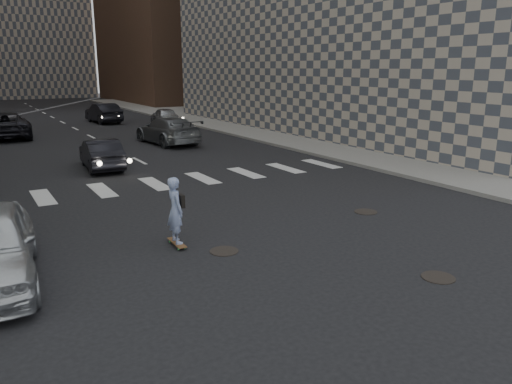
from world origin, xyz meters
TOP-DOWN VIEW (x-y plane):
  - ground at (0.00, 0.00)m, footprint 160.00×160.00m
  - sidewalk_right at (14.50, 20.00)m, footprint 13.00×80.00m
  - manhole_a at (1.20, -2.50)m, footprint 0.70×0.70m
  - manhole_b at (-2.00, 1.20)m, footprint 0.70×0.70m
  - manhole_c at (3.30, 2.00)m, footprint 0.70×0.70m
  - skateboarder at (-2.83, 2.16)m, footprint 0.44×0.89m
  - traffic_car_a at (-2.00, 13.00)m, footprint 1.69×4.08m
  - traffic_car_b at (3.18, 18.56)m, footprint 2.60×5.51m
  - traffic_car_c at (-4.74, 26.00)m, footprint 2.87×5.91m
  - traffic_car_d at (6.50, 28.00)m, footprint 2.07×4.10m
  - traffic_car_e at (2.84, 32.00)m, footprint 2.00×4.82m

SIDE VIEW (x-z plane):
  - ground at x=0.00m, z-range 0.00..0.00m
  - manhole_a at x=1.20m, z-range 0.00..0.02m
  - manhole_b at x=-2.00m, z-range 0.00..0.02m
  - manhole_c at x=3.30m, z-range 0.00..0.02m
  - sidewalk_right at x=14.50m, z-range 0.00..0.15m
  - traffic_car_a at x=-2.00m, z-range 0.00..1.31m
  - traffic_car_d at x=6.50m, z-range 0.00..1.34m
  - traffic_car_e at x=2.84m, z-range 0.00..1.55m
  - traffic_car_b at x=3.18m, z-range 0.00..1.55m
  - traffic_car_c at x=-4.74m, z-range 0.00..1.62m
  - skateboarder at x=-2.83m, z-range 0.04..1.80m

